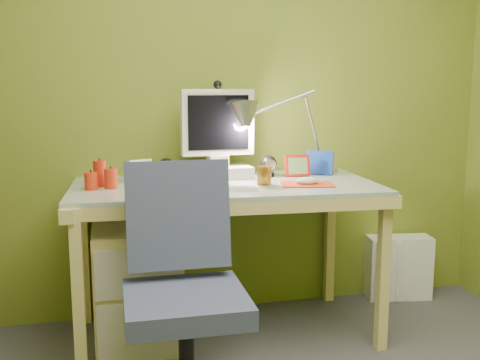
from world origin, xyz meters
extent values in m
cube|color=olive|center=(0.00, 1.60, 1.20)|extent=(3.20, 0.01, 2.40)
cube|color=white|center=(-0.10, 1.09, 0.81)|extent=(0.42, 0.21, 0.02)
cube|color=#BE3A1D|center=(0.36, 1.09, 0.80)|extent=(0.28, 0.23, 0.01)
ellipsoid|color=silver|center=(0.36, 1.09, 0.82)|extent=(0.12, 0.08, 0.04)
cylinder|color=#925E15|center=(0.16, 1.15, 0.84)|extent=(0.08, 0.08, 0.09)
cube|color=red|center=(0.40, 1.35, 0.86)|extent=(0.13, 0.02, 0.12)
cube|color=navy|center=(0.54, 1.39, 0.86)|extent=(0.14, 0.10, 0.13)
cube|color=#B0D391|center=(-0.42, 1.37, 0.85)|extent=(0.12, 0.08, 0.11)
cube|color=white|center=(1.11, 1.50, 0.19)|extent=(0.40, 0.21, 0.38)
camera|label=1|loc=(-0.59, -1.45, 1.27)|focal=42.00mm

